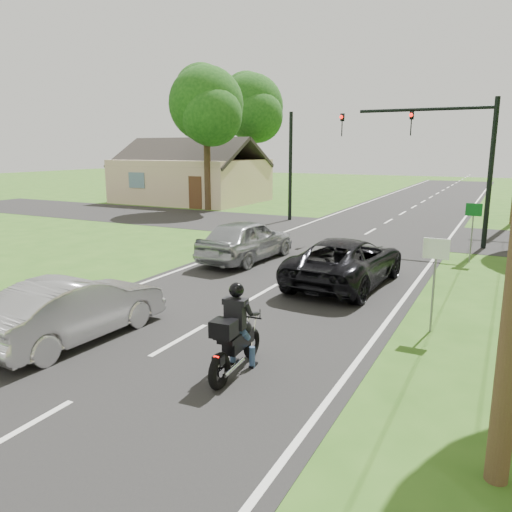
# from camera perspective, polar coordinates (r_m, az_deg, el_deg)

# --- Properties ---
(ground) EXTENTS (140.00, 140.00, 0.00)m
(ground) POSITION_cam_1_polar(r_m,az_deg,el_deg) (10.95, -8.71, -9.49)
(ground) COLOR #2F5A19
(ground) RESTS_ON ground
(road) EXTENTS (8.00, 100.00, 0.01)m
(road) POSITION_cam_1_polar(r_m,az_deg,el_deg) (19.60, 8.57, 0.23)
(road) COLOR black
(road) RESTS_ON ground
(cross_road) EXTENTS (60.00, 7.00, 0.01)m
(cross_road) POSITION_cam_1_polar(r_m,az_deg,el_deg) (25.27, 12.94, 2.74)
(cross_road) COLOR black
(cross_road) RESTS_ON ground
(motorcycle_rider) EXTENTS (0.56, 1.99, 1.72)m
(motorcycle_rider) POSITION_cam_1_polar(r_m,az_deg,el_deg) (9.11, -2.43, -9.37)
(motorcycle_rider) COLOR black
(motorcycle_rider) RESTS_ON ground
(dark_suv) EXTENTS (2.65, 5.22, 1.41)m
(dark_suv) POSITION_cam_1_polar(r_m,az_deg,el_deg) (15.16, 10.27, -0.58)
(dark_suv) COLOR black
(dark_suv) RESTS_ON road
(silver_sedan) EXTENTS (1.70, 4.22, 1.36)m
(silver_sedan) POSITION_cam_1_polar(r_m,az_deg,el_deg) (11.31, -19.97, -5.67)
(silver_sedan) COLOR #B5B5BA
(silver_sedan) RESTS_ON road
(silver_suv) EXTENTS (2.12, 4.63, 1.54)m
(silver_suv) POSITION_cam_1_polar(r_m,az_deg,el_deg) (18.12, -1.10, 1.89)
(silver_suv) COLOR #9EA1A6
(silver_suv) RESTS_ON road
(traffic_signal) EXTENTS (6.38, 0.44, 6.00)m
(traffic_signal) POSITION_cam_1_polar(r_m,az_deg,el_deg) (22.37, 20.62, 11.73)
(traffic_signal) COLOR black
(traffic_signal) RESTS_ON ground
(signal_pole_far) EXTENTS (0.20, 0.20, 6.00)m
(signal_pole_far) POSITION_cam_1_polar(r_m,az_deg,el_deg) (28.54, 3.95, 10.11)
(signal_pole_far) COLOR black
(signal_pole_far) RESTS_ON ground
(sign_white) EXTENTS (0.55, 0.07, 2.12)m
(sign_white) POSITION_cam_1_polar(r_m,az_deg,el_deg) (11.53, 19.81, -0.67)
(sign_white) COLOR slate
(sign_white) RESTS_ON ground
(sign_green) EXTENTS (0.55, 0.07, 2.12)m
(sign_green) POSITION_cam_1_polar(r_m,az_deg,el_deg) (19.38, 23.57, 3.99)
(sign_green) COLOR slate
(sign_green) RESTS_ON ground
(tree_left_near) EXTENTS (5.12, 4.96, 9.22)m
(tree_left_near) POSITION_cam_1_polar(r_m,az_deg,el_deg) (33.25, -5.52, 16.47)
(tree_left_near) COLOR #332316
(tree_left_near) RESTS_ON ground
(tree_left_far) EXTENTS (5.76, 5.58, 10.14)m
(tree_left_far) POSITION_cam_1_polar(r_m,az_deg,el_deg) (42.90, -0.38, 16.35)
(tree_left_far) COLOR #332316
(tree_left_far) RESTS_ON ground
(house) EXTENTS (10.20, 8.00, 4.84)m
(house) POSITION_cam_1_polar(r_m,az_deg,el_deg) (39.09, -7.35, 8.79)
(house) COLOR tan
(house) RESTS_ON ground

